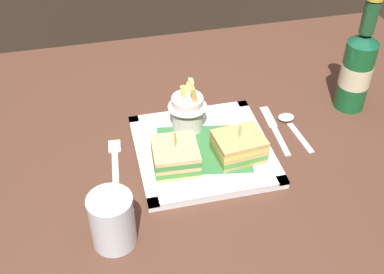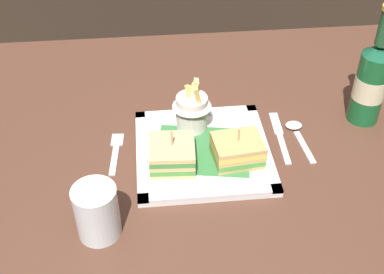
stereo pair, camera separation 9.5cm
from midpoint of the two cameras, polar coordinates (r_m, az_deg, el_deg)
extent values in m
cube|color=#513124|center=(1.00, 1.52, -2.65)|extent=(1.37, 0.95, 0.04)
cylinder|color=#513B20|center=(1.69, 20.50, -1.05)|extent=(0.08, 0.08, 0.69)
cube|color=white|center=(0.97, 4.05, -1.86)|extent=(0.26, 0.26, 0.01)
cube|color=#34743C|center=(0.97, 4.06, -1.61)|extent=(0.20, 0.17, 0.00)
cube|color=white|center=(0.88, 5.26, -6.61)|extent=(0.26, 0.02, 0.01)
cube|color=white|center=(1.06, 3.07, 2.75)|extent=(0.26, 0.02, 0.01)
cube|color=white|center=(0.96, -2.99, -1.99)|extent=(0.02, 0.26, 0.01)
cube|color=silver|center=(0.99, 10.88, -1.03)|extent=(0.02, 0.26, 0.01)
cube|color=tan|center=(0.94, 0.66, -3.05)|extent=(0.09, 0.09, 0.01)
cube|color=#498F3B|center=(0.93, 0.66, -2.61)|extent=(0.09, 0.09, 0.01)
cube|color=tan|center=(0.92, 0.66, -2.17)|extent=(0.09, 0.09, 0.01)
cube|color=#44893F|center=(0.92, 0.67, -1.72)|extent=(0.09, 0.09, 0.01)
cube|color=#DBB677|center=(0.91, 0.67, -1.26)|extent=(0.09, 0.09, 0.01)
cylinder|color=tan|center=(0.91, 0.67, -1.39)|extent=(0.00, 0.00, 0.08)
cube|color=tan|center=(0.95, 8.03, -2.52)|extent=(0.10, 0.08, 0.01)
cube|color=#4D943A|center=(0.95, 8.09, -2.08)|extent=(0.10, 0.08, 0.01)
cube|color=tan|center=(0.94, 8.14, -1.64)|extent=(0.10, 0.08, 0.01)
cube|color=#DFBF53|center=(0.93, 8.19, -1.19)|extent=(0.10, 0.08, 0.01)
cube|color=tan|center=(0.93, 8.25, -0.74)|extent=(0.10, 0.08, 0.01)
cylinder|color=tan|center=(0.93, 8.22, -1.01)|extent=(0.00, 0.00, 0.08)
cylinder|color=silver|center=(1.00, 2.70, 2.71)|extent=(0.06, 0.06, 0.07)
cone|color=white|center=(0.98, 2.76, 4.26)|extent=(0.08, 0.08, 0.03)
cube|color=#F7E089|center=(0.99, 2.83, 5.02)|extent=(0.02, 0.01, 0.07)
cube|color=#F9DF81|center=(0.99, 2.42, 4.37)|extent=(0.01, 0.01, 0.06)
cube|color=#E6DA7E|center=(0.99, 2.74, 4.77)|extent=(0.03, 0.01, 0.06)
cube|color=#F2CB61|center=(0.97, 3.63, 3.99)|extent=(0.02, 0.02, 0.07)
cube|color=#DDBD59|center=(0.98, 2.56, 4.18)|extent=(0.02, 0.02, 0.06)
cube|color=#E7DC87|center=(0.99, 2.56, 4.57)|extent=(0.03, 0.01, 0.06)
cylinder|color=#155B2B|center=(1.10, 22.10, 5.14)|extent=(0.07, 0.07, 0.16)
cone|color=#134C32|center=(1.05, 23.29, 9.10)|extent=(0.07, 0.07, 0.02)
cylinder|color=beige|center=(1.09, 22.14, 5.27)|extent=(0.07, 0.07, 0.05)
cylinder|color=silver|center=(0.81, -7.56, -8.68)|extent=(0.07, 0.07, 0.10)
cylinder|color=silver|center=(0.82, -7.48, -9.32)|extent=(0.07, 0.07, 0.07)
cube|color=silver|center=(0.97, -6.14, -2.76)|extent=(0.02, 0.09, 0.00)
cube|color=silver|center=(1.01, -5.91, -0.43)|extent=(0.03, 0.04, 0.00)
cube|color=silver|center=(1.01, 13.15, -1.41)|extent=(0.02, 0.09, 0.00)
cube|color=silver|center=(1.07, 12.14, 1.44)|extent=(0.02, 0.07, 0.00)
cube|color=silver|center=(1.02, 15.43, -1.24)|extent=(0.02, 0.10, 0.00)
ellipsoid|color=silver|center=(1.07, 14.13, 1.22)|extent=(0.04, 0.03, 0.01)
camera|label=1|loc=(0.05, -87.14, 2.41)|focal=46.46mm
camera|label=2|loc=(0.05, 92.86, -2.41)|focal=46.46mm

